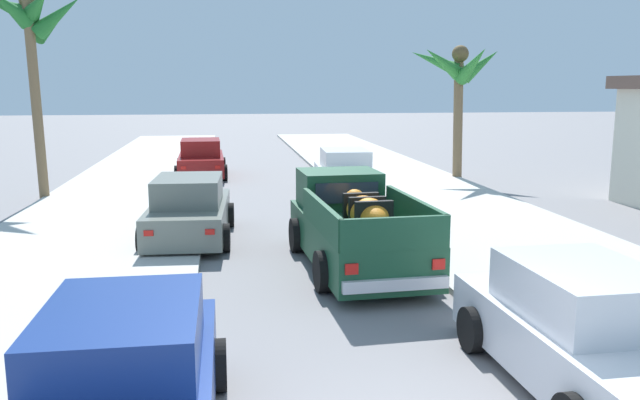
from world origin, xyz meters
TOP-DOWN VIEW (x-y plane):
  - sidewalk_left at (-4.89, 12.00)m, footprint 5.28×60.00m
  - sidewalk_right at (4.89, 12.00)m, footprint 5.28×60.00m
  - curb_left at (-3.65, 12.00)m, footprint 0.16×60.00m
  - curb_right at (3.65, 12.00)m, footprint 0.16×60.00m
  - pickup_truck at (0.92, 7.09)m, footprint 2.40×5.30m
  - car_left_near at (-2.55, 9.95)m, footprint 2.19×4.33m
  - car_right_near at (-2.61, 20.97)m, footprint 2.10×4.29m
  - car_left_mid at (2.61, 1.27)m, footprint 2.09×4.29m
  - car_right_mid at (-2.75, 0.61)m, footprint 2.03×4.26m
  - car_left_far at (2.40, 15.87)m, footprint 2.19×4.33m
  - palm_tree_left_fore at (7.35, 18.80)m, footprint 3.59×3.72m
  - palm_tree_left_mid at (-7.48, 16.21)m, footprint 3.27×3.10m

SIDE VIEW (x-z plane):
  - curb_left at x=-3.65m, z-range 0.00..0.10m
  - curb_right at x=3.65m, z-range 0.00..0.10m
  - sidewalk_left at x=-4.89m, z-range 0.00..0.12m
  - sidewalk_right at x=4.89m, z-range 0.00..0.12m
  - car_left_near at x=-2.55m, z-range -0.06..1.48m
  - car_right_near at x=-2.61m, z-range -0.06..1.48m
  - car_left_mid at x=2.61m, z-range -0.06..1.48m
  - car_right_mid at x=-2.75m, z-range -0.06..1.48m
  - car_left_far at x=2.40m, z-range -0.06..1.48m
  - pickup_truck at x=0.92m, z-range -0.09..1.71m
  - palm_tree_left_fore at x=7.35m, z-range 1.59..6.85m
  - palm_tree_left_mid at x=-7.48m, z-range 2.21..8.84m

